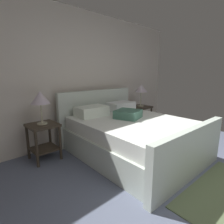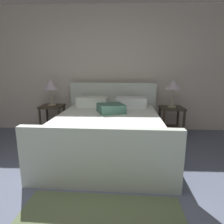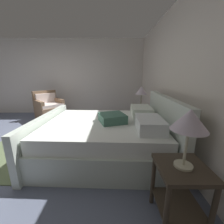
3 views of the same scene
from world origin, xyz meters
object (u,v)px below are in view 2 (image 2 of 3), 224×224
table_lamp_right (173,85)px  nightstand_left (53,115)px  nightstand_right (171,117)px  table_lamp_left (51,85)px  bed (109,130)px

table_lamp_right → nightstand_left: table_lamp_right is taller
nightstand_right → table_lamp_left: (-2.40, 0.09, 0.61)m
nightstand_right → table_lamp_right: 0.62m
table_lamp_left → table_lamp_right: bearing=-2.2°
nightstand_right → nightstand_left: size_ratio=1.00×
table_lamp_right → table_lamp_left: bearing=177.8°
nightstand_right → nightstand_left: same height
nightstand_left → table_lamp_right: bearing=-2.2°
nightstand_right → nightstand_left: 2.40m
bed → nightstand_left: 1.45m
nightstand_right → table_lamp_right: size_ratio=1.14×
bed → table_lamp_right: 1.55m
table_lamp_right → nightstand_left: (-2.40, 0.09, -0.62)m
table_lamp_right → table_lamp_left: (-2.40, 0.09, -0.01)m
nightstand_right → nightstand_left: bearing=177.8°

